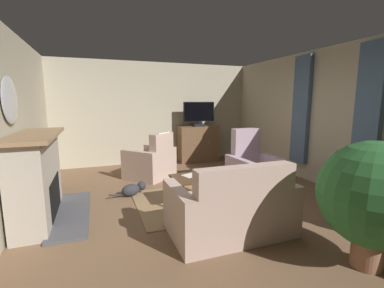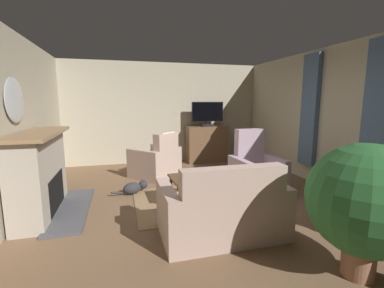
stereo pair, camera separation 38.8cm
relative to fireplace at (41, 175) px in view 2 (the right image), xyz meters
name	(u,v)px [view 2 (the right image)]	position (x,y,z in m)	size (l,w,h in m)	color
ground_plane	(199,205)	(2.38, -0.29, -0.61)	(5.91, 7.14, 0.04)	brown
wall_back	(165,113)	(2.38, 3.03, 0.76)	(5.91, 0.10, 2.71)	#B2A88E
wall_left	(2,127)	(-0.33, -0.29, 0.76)	(0.10, 7.14, 2.71)	#B2A88E
wall_right_with_window	(340,119)	(5.09, -0.29, 0.76)	(0.10, 7.14, 2.71)	#BBB095
curtain_panel_near	(377,114)	(4.98, -1.09, 0.90)	(0.10, 0.44, 2.28)	slate
curtain_panel_far	(310,111)	(4.98, 0.41, 0.90)	(0.10, 0.44, 2.28)	slate
rug_central	(206,200)	(2.55, -0.15, -0.59)	(2.41, 1.65, 0.01)	#8E704C
fireplace	(41,175)	(0.00, 0.00, 0.00)	(0.89, 1.76, 1.25)	#4C4C51
wall_mirror_oval	(15,100)	(-0.25, 0.00, 1.11)	(0.06, 0.72, 0.64)	#B2B7BF
tv_cabinet	(207,145)	(3.49, 2.68, -0.12)	(1.12, 0.51, 0.99)	#4A3523
television	(207,113)	(3.49, 2.63, 0.76)	(0.89, 0.20, 0.67)	black
coffee_table	(197,180)	(2.34, -0.29, -0.17)	(0.88, 0.63, 0.48)	#4C331E
tv_remote	(204,177)	(2.43, -0.36, -0.10)	(0.17, 0.05, 0.02)	black
folded_newspaper	(190,175)	(2.25, -0.20, -0.11)	(0.30, 0.22, 0.01)	silver
sofa_floral	(223,211)	(2.37, -1.35, -0.27)	(1.53, 0.93, 0.97)	#BC9E8E
armchair_facing_sofa	(256,172)	(3.63, 0.12, -0.24)	(0.87, 0.89, 1.15)	#AD93A3
armchair_near_window	(156,162)	(1.92, 1.52, -0.26)	(1.24, 1.24, 1.03)	#BC9E8E
side_chair_beside_plant	(358,182)	(4.50, -1.31, -0.08)	(0.50, 0.43, 0.94)	olive
potted_plant_small_fern_corner	(365,201)	(3.35, -2.43, 0.18)	(1.06, 1.06, 1.32)	#99664C
cat	(134,188)	(1.37, 0.51, -0.48)	(0.67, 0.32, 0.24)	#2D2D33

